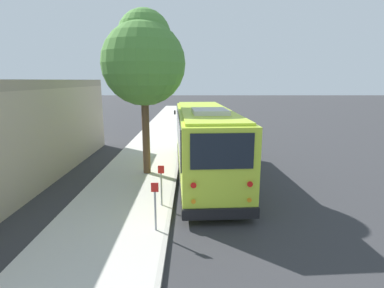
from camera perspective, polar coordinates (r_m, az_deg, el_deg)
ground_plane at (r=13.34m, az=3.01°, el=-7.89°), size 160.00×160.00×0.00m
sidewalk_slab at (r=13.56m, az=-11.42°, el=-7.45°), size 80.00×3.64×0.15m
curb_strip at (r=13.32m, az=-3.34°, el=-7.58°), size 80.00×0.14×0.15m
shuttle_bus at (r=13.96m, az=2.47°, el=0.82°), size 10.18×3.22×3.42m
parked_sedan_black at (r=27.14m, az=1.07°, el=3.75°), size 4.64×1.80×1.33m
parked_sedan_gray at (r=33.02m, az=0.65°, el=5.22°), size 4.32×1.92×1.31m
street_tree at (r=14.25m, az=-9.17°, el=15.83°), size 3.78×3.78×7.58m
sign_post_near at (r=9.07m, az=-7.02°, el=-11.64°), size 0.06×0.22×1.49m
sign_post_far at (r=10.76m, az=-5.86°, el=-7.77°), size 0.06×0.22×1.47m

